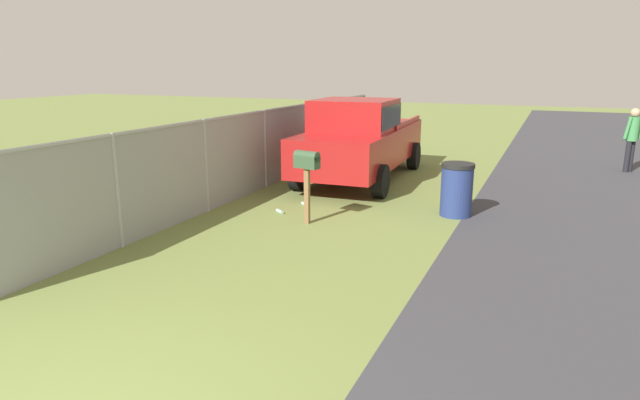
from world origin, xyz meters
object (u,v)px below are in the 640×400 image
(mailbox, at_px, (307,166))
(pedestrian, at_px, (632,135))
(pickup_truck, at_px, (360,137))
(trash_bin, at_px, (457,190))

(mailbox, height_order, pedestrian, pedestrian)
(mailbox, xyz_separation_m, pickup_truck, (4.11, 0.41, 0.01))
(mailbox, bearing_deg, trash_bin, -44.73)
(pedestrian, bearing_deg, mailbox, 97.35)
(pickup_truck, bearing_deg, mailbox, 3.31)
(pickup_truck, bearing_deg, pedestrian, 119.21)
(pickup_truck, height_order, trash_bin, pickup_truck)
(trash_bin, xyz_separation_m, pedestrian, (6.45, -3.61, 0.50))
(pickup_truck, xyz_separation_m, trash_bin, (-2.45, -2.88, -0.58))
(pickup_truck, relative_size, trash_bin, 5.41)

